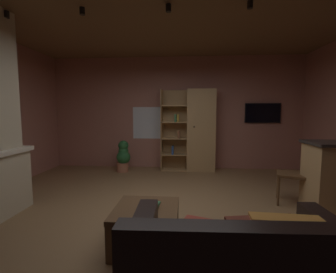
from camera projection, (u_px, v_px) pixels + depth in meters
The scene contains 15 objects.
floor at pixel (166, 215), 3.30m from camera, with size 6.22×5.72×0.02m, color olive.
wall_back at pixel (175, 113), 6.03m from camera, with size 6.34×0.06×2.79m, color #AD7060.
ceiling at pixel (166, 3), 3.02m from camera, with size 6.22×5.72×0.02m, color brown.
window_pane_back at pixel (148, 123), 6.07m from camera, with size 0.75×0.01×0.81m, color white.
bookshelf_cabinet at pixel (197, 131), 5.76m from camera, with size 1.30×0.41×1.96m.
coffee_table at pixel (146, 215), 2.50m from camera, with size 0.67×0.70×0.42m.
table_book_0 at pixel (146, 205), 2.53m from camera, with size 0.12×0.09×0.03m, color black.
table_book_1 at pixel (153, 204), 2.49m from camera, with size 0.13×0.10×0.03m, color #387247.
dining_chair at pixel (298, 171), 3.62m from camera, with size 0.53×0.53×0.92m.
potted_floor_plant at pixel (123, 156), 5.67m from camera, with size 0.33×0.33×0.75m.
wall_mounted_tv at pixel (263, 113), 5.80m from camera, with size 0.85×0.06×0.48m.
track_light_spot_0 at pixel (7, 15), 3.18m from camera, with size 0.07×0.07×0.09m, color black.
track_light_spot_1 at pixel (82, 11), 3.07m from camera, with size 0.07×0.07×0.09m, color black.
track_light_spot_2 at pixel (168, 8), 2.98m from camera, with size 0.07×0.07×0.09m, color black.
track_light_spot_3 at pixel (250, 5), 2.88m from camera, with size 0.07×0.07×0.09m, color black.
Camera 1 is at (0.27, -3.16, 1.41)m, focal length 25.42 mm.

